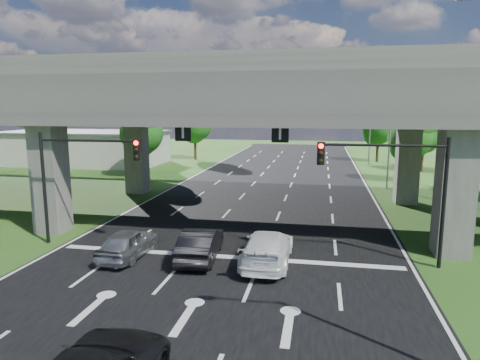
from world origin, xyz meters
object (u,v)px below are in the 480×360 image
(streetlight_beyond, at_px, (367,119))
(car_white, at_px, (267,248))
(car_silver, at_px, (128,243))
(streetlight_far, at_px, (386,124))
(signal_left, at_px, (79,168))
(car_dark, at_px, (201,244))
(signal_right, at_px, (395,177))

(streetlight_beyond, relative_size, car_white, 1.88)
(streetlight_beyond, relative_size, car_silver, 2.40)
(streetlight_far, xyz_separation_m, streetlight_beyond, (0.00, 16.00, 0.00))
(signal_left, distance_m, streetlight_far, 26.95)
(streetlight_far, distance_m, car_silver, 26.51)
(streetlight_far, distance_m, car_dark, 24.32)
(car_silver, bearing_deg, signal_left, -21.59)
(car_silver, relative_size, car_dark, 0.91)
(signal_left, height_order, car_silver, signal_left)
(car_dark, height_order, car_white, car_white)
(signal_right, distance_m, signal_left, 15.65)
(signal_left, relative_size, car_white, 1.13)
(signal_right, relative_size, streetlight_far, 0.60)
(signal_right, distance_m, streetlight_beyond, 36.17)
(signal_right, bearing_deg, car_dark, -173.95)
(signal_right, xyz_separation_m, car_silver, (-12.43, -1.39, -3.45))
(signal_left, xyz_separation_m, streetlight_far, (17.92, 20.06, 1.66))
(streetlight_far, height_order, car_silver, streetlight_far)
(signal_left, bearing_deg, streetlight_beyond, 63.57)
(signal_left, distance_m, streetlight_beyond, 40.30)
(streetlight_beyond, bearing_deg, car_dark, -106.80)
(signal_left, relative_size, streetlight_far, 0.60)
(signal_left, relative_size, car_silver, 1.44)
(car_silver, xyz_separation_m, car_dark, (3.54, 0.45, 0.05))
(streetlight_beyond, xyz_separation_m, car_silver, (-14.71, -37.45, -5.11))
(car_dark, bearing_deg, car_silver, 2.57)
(streetlight_far, height_order, car_dark, streetlight_far)
(streetlight_beyond, height_order, car_dark, streetlight_beyond)
(car_dark, relative_size, car_white, 0.86)
(car_white, bearing_deg, streetlight_beyond, -102.17)
(streetlight_far, height_order, car_white, streetlight_far)
(signal_right, height_order, streetlight_beyond, streetlight_beyond)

